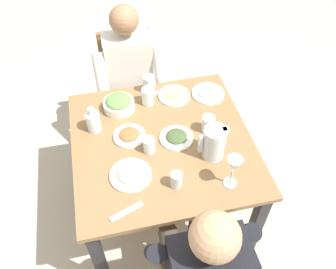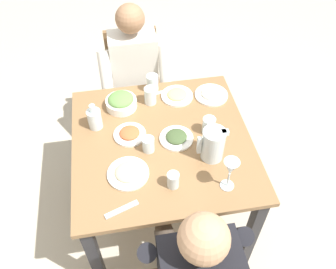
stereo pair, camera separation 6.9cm
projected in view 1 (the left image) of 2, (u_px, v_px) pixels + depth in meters
ground_plane at (163, 209)px, 2.52m from camera, size 8.00×8.00×0.00m
dining_table at (162, 153)px, 2.05m from camera, size 1.00×1.00×0.75m
chair_near at (129, 81)px, 2.72m from camera, size 0.40×0.40×0.88m
diner_near at (131, 83)px, 2.47m from camera, size 0.48×0.53×1.17m
diner_far at (199, 262)px, 1.62m from camera, size 0.48×0.53×1.17m
water_pitcher at (214, 143)px, 1.83m from camera, size 0.16×0.12×0.19m
salad_bowl at (119, 103)px, 2.11m from camera, size 0.19×0.19×0.09m
plate_fries at (174, 95)px, 2.21m from camera, size 0.20×0.20×0.04m
plate_rice_curry at (129, 135)px, 1.98m from camera, size 0.18×0.18×0.04m
plate_beans at (130, 174)px, 1.80m from camera, size 0.22×0.22×0.04m
plate_dolmas at (176, 137)px, 1.97m from camera, size 0.19×0.19×0.04m
plate_yoghurt at (208, 92)px, 2.22m from camera, size 0.21×0.21×0.05m
water_glass_near_left at (148, 96)px, 2.14m from camera, size 0.07×0.07×0.11m
water_glass_far_right at (149, 84)px, 2.21m from camera, size 0.07×0.07×0.11m
water_glass_near_right at (149, 145)px, 1.89m from camera, size 0.07×0.07×0.09m
water_glass_by_pitcher at (176, 180)px, 1.74m from camera, size 0.06×0.06×0.09m
water_glass_center at (208, 124)px, 1.98m from camera, size 0.07×0.07×0.10m
wine_glass at (234, 166)px, 1.67m from camera, size 0.08×0.08×0.20m
oil_carafe at (94, 122)px, 1.99m from camera, size 0.08×0.08×0.16m
fork_near at (127, 212)px, 1.66m from camera, size 0.17×0.08×0.01m
knife_near at (159, 92)px, 2.24m from camera, size 0.18×0.06×0.01m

